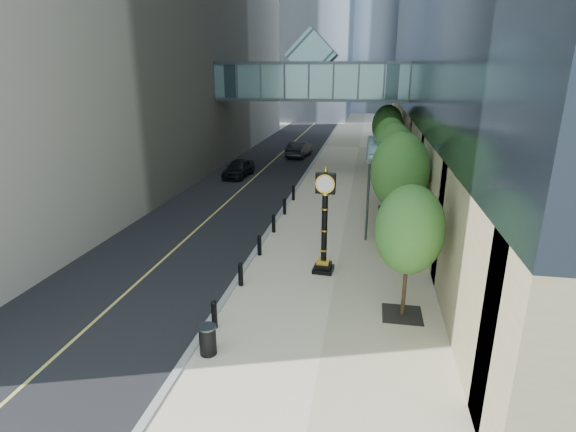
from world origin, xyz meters
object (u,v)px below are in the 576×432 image
Objects in this scene: trash_bin at (208,341)px; pedestrian at (396,217)px; car_near at (239,168)px; car_far at (300,149)px; street_clock at (324,228)px.

pedestrian reaches higher than trash_bin.
car_near is 10.48m from car_far.
car_far reaches higher than car_near.
pedestrian reaches higher than car_far.
car_near is (-12.05, 11.47, -0.17)m from pedestrian.
pedestrian is 0.40× the size of car_near.
car_near is (-5.92, 23.70, 0.22)m from trash_bin.
trash_bin is 13.69m from pedestrian.
trash_bin is at bearing 85.15° from pedestrian.
trash_bin is 24.43m from car_near.
trash_bin is 0.21× the size of car_near.
car_far is at bearing 105.29° from street_clock.
street_clock is at bearing -58.44° from car_near.
car_near reaches higher than trash_bin.
pedestrian is (3.28, 5.66, -1.13)m from street_clock.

